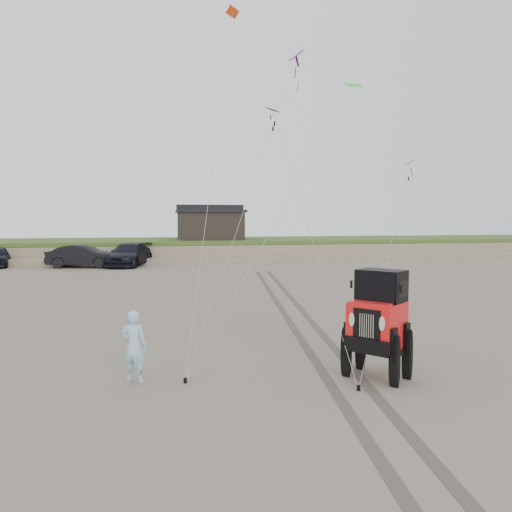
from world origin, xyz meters
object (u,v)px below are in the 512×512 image
object	(u,v)px
man	(134,346)
truck_b	(83,256)
jeep	(377,335)
cabin	(210,224)
truck_c	(129,255)

from	to	relation	value
man	truck_b	bearing A→B (deg)	-58.44
jeep	man	distance (m)	5.55
cabin	truck_c	bearing A→B (deg)	-132.88
cabin	truck_b	size ratio (longest dim) A/B	1.22
truck_c	jeep	world-z (taller)	jeep
truck_b	truck_c	distance (m)	3.46
cabin	truck_b	distance (m)	13.89
jeep	truck_c	bearing A→B (deg)	153.37
truck_b	man	distance (m)	28.83
jeep	man	xyz separation A→B (m)	(-5.48, 0.85, -0.18)
cabin	truck_c	size ratio (longest dim) A/B	1.04
cabin	jeep	distance (m)	37.87
cabin	truck_c	distance (m)	11.01
truck_c	jeep	bearing A→B (deg)	-61.89
cabin	truck_c	world-z (taller)	cabin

